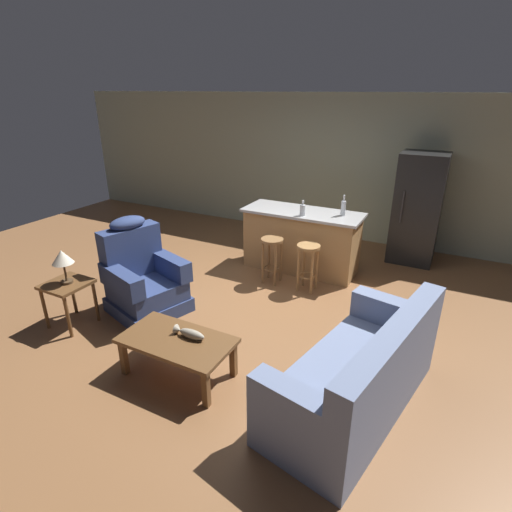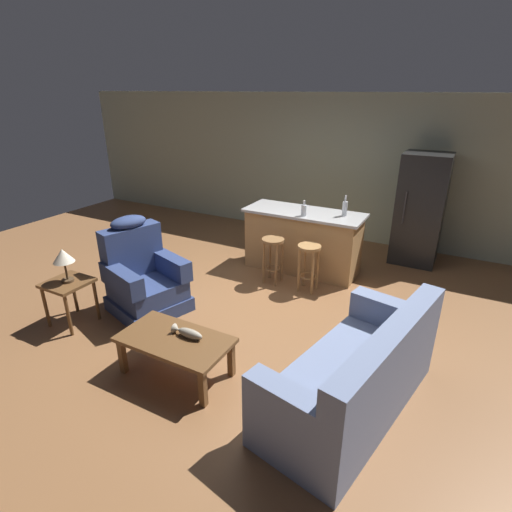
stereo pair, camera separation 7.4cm
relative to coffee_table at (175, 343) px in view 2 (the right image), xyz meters
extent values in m
plane|color=brown|center=(0.13, 1.59, -0.36)|extent=(12.00, 12.00, 0.00)
cube|color=#9EA88E|center=(0.13, 4.72, 0.94)|extent=(12.00, 0.05, 2.60)
cube|color=brown|center=(0.00, 0.00, 0.04)|extent=(1.10, 0.60, 0.04)
cube|color=brown|center=(-0.49, -0.24, -0.17)|extent=(0.06, 0.06, 0.38)
cube|color=brown|center=(0.49, -0.24, -0.17)|extent=(0.06, 0.06, 0.38)
cube|color=brown|center=(-0.49, 0.24, -0.17)|extent=(0.06, 0.06, 0.38)
cube|color=brown|center=(0.49, 0.24, -0.17)|extent=(0.06, 0.06, 0.38)
cube|color=#4C3823|center=(0.13, 0.08, 0.06)|extent=(0.22, 0.07, 0.01)
ellipsoid|color=#9E937F|center=(0.13, 0.08, 0.10)|extent=(0.28, 0.09, 0.09)
cone|color=#9E937F|center=(-0.04, 0.08, 0.10)|extent=(0.06, 0.10, 0.10)
cube|color=#707FA3|center=(1.62, 0.39, -0.26)|extent=(1.20, 2.03, 0.20)
cube|color=#707FA3|center=(1.62, 0.39, -0.05)|extent=(1.20, 2.03, 0.22)
cube|color=#707FA3|center=(1.94, 0.33, 0.32)|extent=(0.58, 1.90, 0.52)
cube|color=#707FA3|center=(1.45, -0.44, 0.20)|extent=(0.86, 0.36, 0.28)
cube|color=#707FA3|center=(1.80, 1.22, 0.20)|extent=(0.86, 0.36, 0.28)
cube|color=navy|center=(-1.12, 0.82, -0.27)|extent=(1.05, 1.05, 0.18)
cube|color=navy|center=(-1.12, 0.82, -0.06)|extent=(0.99, 0.96, 0.24)
cube|color=navy|center=(-1.41, 0.91, 0.38)|extent=(0.46, 0.79, 0.64)
ellipsoid|color=navy|center=(-1.41, 0.91, 0.76)|extent=(0.39, 0.52, 0.16)
cube|color=navy|center=(-1.00, 1.13, 0.19)|extent=(0.82, 0.41, 0.26)
cube|color=navy|center=(-1.20, 0.50, 0.19)|extent=(0.82, 0.41, 0.26)
cube|color=brown|center=(-1.71, 0.15, 0.18)|extent=(0.48, 0.48, 0.04)
cylinder|color=brown|center=(-1.91, -0.05, -0.10)|extent=(0.04, 0.04, 0.52)
cylinder|color=brown|center=(-1.51, -0.05, -0.10)|extent=(0.04, 0.04, 0.52)
cylinder|color=brown|center=(-1.91, 0.35, -0.10)|extent=(0.04, 0.04, 0.52)
cylinder|color=brown|center=(-1.51, 0.35, -0.10)|extent=(0.04, 0.04, 0.52)
cylinder|color=#4C3823|center=(-1.70, 0.16, 0.21)|extent=(0.14, 0.14, 0.03)
cylinder|color=#4C3823|center=(-1.70, 0.16, 0.34)|extent=(0.02, 0.02, 0.22)
cone|color=beige|center=(-1.70, 0.16, 0.53)|extent=(0.24, 0.24, 0.16)
cube|color=#AD7F4C|center=(0.13, 2.94, 0.09)|extent=(1.71, 0.63, 0.91)
cube|color=#B2B2B2|center=(0.13, 2.94, 0.57)|extent=(1.80, 0.70, 0.04)
cylinder|color=olive|center=(-0.08, 2.31, 0.30)|extent=(0.32, 0.32, 0.04)
torus|color=olive|center=(-0.08, 2.31, -0.14)|extent=(0.23, 0.23, 0.02)
cylinder|color=olive|center=(-0.18, 2.21, -0.04)|extent=(0.04, 0.04, 0.64)
cylinder|color=olive|center=(0.02, 2.21, -0.04)|extent=(0.04, 0.04, 0.64)
cylinder|color=olive|center=(-0.18, 2.41, -0.04)|extent=(0.04, 0.04, 0.64)
cylinder|color=olive|center=(0.02, 2.41, -0.04)|extent=(0.04, 0.04, 0.64)
cylinder|color=#A87A47|center=(0.47, 2.31, 0.30)|extent=(0.32, 0.32, 0.04)
torus|color=#A87A47|center=(0.47, 2.31, -0.14)|extent=(0.23, 0.23, 0.02)
cylinder|color=#A87A47|center=(0.37, 2.21, -0.04)|extent=(0.04, 0.04, 0.64)
cylinder|color=#A87A47|center=(0.57, 2.21, -0.04)|extent=(0.04, 0.04, 0.64)
cylinder|color=#A87A47|center=(0.37, 2.41, -0.04)|extent=(0.04, 0.04, 0.64)
cylinder|color=#A87A47|center=(0.57, 2.41, -0.04)|extent=(0.04, 0.04, 0.64)
cube|color=black|center=(1.62, 4.14, 0.52)|extent=(0.70, 0.66, 1.76)
cylinder|color=#333338|center=(1.43, 3.79, 0.60)|extent=(0.02, 0.02, 0.50)
cylinder|color=silver|center=(0.20, 2.73, 0.67)|extent=(0.08, 0.08, 0.16)
cylinder|color=silver|center=(0.20, 2.73, 0.78)|extent=(0.03, 0.03, 0.07)
cylinder|color=silver|center=(0.72, 3.01, 0.69)|extent=(0.07, 0.07, 0.21)
cylinder|color=silver|center=(0.72, 3.01, 0.84)|extent=(0.03, 0.03, 0.09)
camera|label=1|loc=(2.18, -2.52, 2.29)|focal=28.00mm
camera|label=2|loc=(2.25, -2.49, 2.29)|focal=28.00mm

